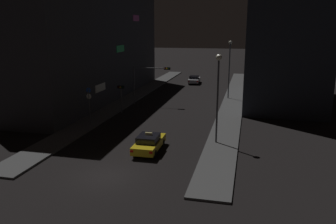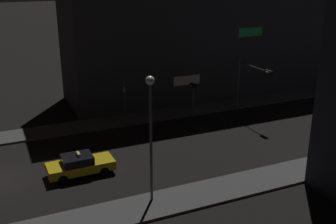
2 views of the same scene
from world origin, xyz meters
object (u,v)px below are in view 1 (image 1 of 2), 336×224
(traffic_light_overhead, at_px, (148,76))
(sign_pole_left, at_px, (89,103))
(far_car, at_px, (194,79))
(taxi, at_px, (149,143))
(traffic_light_left_kerb, at_px, (121,93))
(street_lamp_near_block, at_px, (218,84))
(street_lamp_far_block, at_px, (230,62))

(traffic_light_overhead, height_order, sign_pole_left, traffic_light_overhead)
(far_car, xyz_separation_m, traffic_light_overhead, (-3.01, -18.90, 2.99))
(taxi, xyz_separation_m, sign_pole_left, (-8.00, 5.85, 1.70))
(traffic_light_left_kerb, distance_m, sign_pole_left, 6.26)
(traffic_light_overhead, relative_size, sign_pole_left, 1.33)
(traffic_light_overhead, distance_m, street_lamp_near_block, 17.14)
(far_car, xyz_separation_m, street_lamp_far_block, (6.89, -12.88, 4.51))
(far_car, relative_size, sign_pole_left, 1.19)
(traffic_light_overhead, bearing_deg, far_car, 80.96)
(taxi, xyz_separation_m, traffic_light_left_kerb, (-6.96, 12.02, 1.67))
(street_lamp_far_block, bearing_deg, traffic_light_left_kerb, -137.56)
(street_lamp_near_block, bearing_deg, traffic_light_overhead, 126.51)
(traffic_light_overhead, relative_size, street_lamp_near_block, 0.67)
(traffic_light_left_kerb, bearing_deg, street_lamp_near_block, -36.39)
(traffic_light_left_kerb, bearing_deg, far_car, 78.21)
(traffic_light_left_kerb, xyz_separation_m, street_lamp_far_block, (11.83, 10.82, 2.84))
(taxi, xyz_separation_m, far_car, (-2.01, 35.73, -0.00))
(far_car, distance_m, sign_pole_left, 30.52)
(traffic_light_left_kerb, bearing_deg, street_lamp_far_block, 42.44)
(traffic_light_left_kerb, bearing_deg, taxi, -59.94)
(street_lamp_near_block, bearing_deg, traffic_light_left_kerb, 143.61)
(traffic_light_overhead, distance_m, traffic_light_left_kerb, 5.35)
(taxi, xyz_separation_m, traffic_light_overhead, (-5.02, 16.83, 2.99))
(taxi, bearing_deg, traffic_light_overhead, 106.60)
(sign_pole_left, distance_m, street_lamp_near_block, 13.72)
(far_car, height_order, traffic_light_left_kerb, traffic_light_left_kerb)
(street_lamp_near_block, bearing_deg, sign_pole_left, 168.24)
(far_car, bearing_deg, traffic_light_left_kerb, -101.79)
(taxi, relative_size, sign_pole_left, 1.17)
(street_lamp_near_block, bearing_deg, far_car, 102.36)
(traffic_light_left_kerb, height_order, street_lamp_far_block, street_lamp_far_block)
(street_lamp_near_block, bearing_deg, taxi, -148.80)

